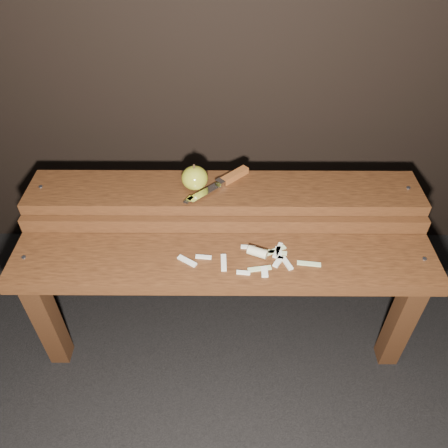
{
  "coord_description": "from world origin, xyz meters",
  "views": [
    {
      "loc": [
        0.0,
        -0.89,
        1.31
      ],
      "look_at": [
        0.0,
        0.06,
        0.45
      ],
      "focal_mm": 35.0,
      "sensor_mm": 36.0,
      "label": 1
    }
  ],
  "objects_px": {
    "apple": "(195,178)",
    "knife": "(227,180)",
    "bench_rear_tier": "(224,210)",
    "bench_front_tier": "(224,277)"
  },
  "relations": [
    {
      "from": "bench_rear_tier",
      "to": "apple",
      "type": "xyz_separation_m",
      "value": [
        -0.09,
        0.0,
        0.12
      ]
    },
    {
      "from": "bench_front_tier",
      "to": "knife",
      "type": "bearing_deg",
      "value": 88.18
    },
    {
      "from": "bench_rear_tier",
      "to": "knife",
      "type": "height_order",
      "value": "knife"
    },
    {
      "from": "bench_rear_tier",
      "to": "apple",
      "type": "height_order",
      "value": "apple"
    },
    {
      "from": "bench_rear_tier",
      "to": "knife",
      "type": "distance_m",
      "value": 0.1
    },
    {
      "from": "bench_rear_tier",
      "to": "bench_front_tier",
      "type": "bearing_deg",
      "value": -90.0
    },
    {
      "from": "bench_rear_tier",
      "to": "knife",
      "type": "xyz_separation_m",
      "value": [
        0.01,
        0.03,
        0.1
      ]
    },
    {
      "from": "bench_front_tier",
      "to": "knife",
      "type": "relative_size",
      "value": 6.11
    },
    {
      "from": "bench_rear_tier",
      "to": "knife",
      "type": "relative_size",
      "value": 6.11
    },
    {
      "from": "apple",
      "to": "knife",
      "type": "bearing_deg",
      "value": 15.12
    }
  ]
}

